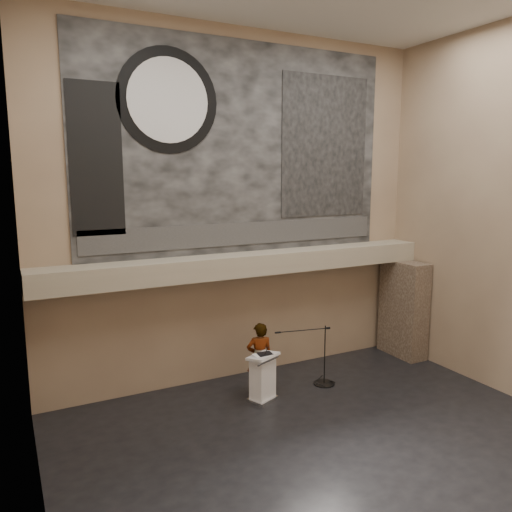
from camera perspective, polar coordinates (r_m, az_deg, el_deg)
floor at (r=10.20m, az=8.80°, el=-20.82°), size 10.00×10.00×0.00m
wall_back at (r=12.29m, az=-1.71°, el=5.38°), size 10.00×0.02×8.50m
wall_left at (r=7.14m, az=-24.80°, el=1.54°), size 0.02×8.00×8.50m
soffit at (r=12.10m, az=-0.86°, el=-0.89°), size 10.00×0.80×0.50m
sprinkler_left at (r=11.51m, az=-7.92°, el=-2.95°), size 0.04×0.04×0.06m
sprinkler_right at (r=13.05m, az=6.74°, el=-1.44°), size 0.04×0.04×0.06m
banner at (r=12.25m, az=-1.68°, el=12.15°), size 8.00×0.05×5.00m
banner_text_strip at (r=12.29m, az=-1.55°, el=2.57°), size 7.76×0.02×0.55m
banner_clock_rim at (r=11.64m, az=-10.01°, el=17.10°), size 2.30×0.02×2.30m
banner_clock_face at (r=11.63m, az=-9.98°, el=17.11°), size 1.84×0.02×1.84m
banner_building_print at (r=13.43m, az=7.90°, el=12.26°), size 2.60×0.02×3.60m
banner_brick_print at (r=11.17m, az=-17.81°, el=10.43°), size 1.10×0.02×3.20m
stone_pier at (r=14.73m, az=16.49°, el=-5.78°), size 0.60×1.40×2.70m
lectern at (r=11.61m, az=0.76°, el=-13.73°), size 0.81×0.70×1.13m
binder at (r=11.39m, az=1.05°, el=-11.14°), size 0.33×0.28×0.04m
papers at (r=11.36m, az=0.21°, el=-11.28°), size 0.20×0.26×0.00m
speaker_person at (r=11.91m, az=0.41°, el=-11.57°), size 0.70×0.55×1.70m
mic_stand at (r=12.67m, az=7.60°, el=-13.37°), size 1.51×0.53×1.49m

